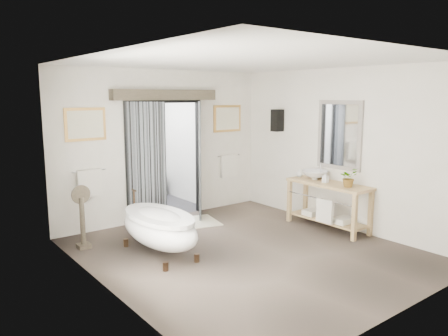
{
  "coord_description": "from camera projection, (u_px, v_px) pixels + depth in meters",
  "views": [
    {
      "loc": [
        -4.27,
        -4.89,
        2.41
      ],
      "look_at": [
        0.0,
        0.6,
        1.25
      ],
      "focal_mm": 35.0,
      "sensor_mm": 36.0,
      "label": 1
    }
  ],
  "objects": [
    {
      "name": "back_wall_dressing",
      "position": [
        169.0,
        140.0,
        8.34
      ],
      "size": [
        3.82,
        0.74,
        2.52
      ],
      "color": "black",
      "rests_on": "ground_plane"
    },
    {
      "name": "rug",
      "position": [
        186.0,
        223.0,
        8.3
      ],
      "size": [
        1.35,
        1.06,
        0.01
      ],
      "primitive_type": "cube",
      "rotation": [
        0.0,
        0.0,
        -0.24
      ],
      "color": "beige",
      "rests_on": "ground_plane"
    },
    {
      "name": "vanity",
      "position": [
        328.0,
        202.0,
        7.92
      ],
      "size": [
        0.57,
        1.6,
        0.85
      ],
      "color": "tan",
      "rests_on": "ground_plane"
    },
    {
      "name": "soap_bottle_b",
      "position": [
        299.0,
        173.0,
        8.44
      ],
      "size": [
        0.14,
        0.14,
        0.15
      ],
      "primitive_type": "imported",
      "rotation": [
        0.0,
        0.0,
        0.22
      ],
      "color": "gray",
      "rests_on": "vanity"
    },
    {
      "name": "pedestal_mirror",
      "position": [
        82.0,
        221.0,
        6.9
      ],
      "size": [
        0.3,
        0.2,
        1.03
      ],
      "color": "brown",
      "rests_on": "ground_plane"
    },
    {
      "name": "basin",
      "position": [
        315.0,
        175.0,
        8.17
      ],
      "size": [
        0.5,
        0.5,
        0.17
      ],
      "primitive_type": "imported",
      "rotation": [
        0.0,
        0.0,
        0.01
      ],
      "color": "white",
      "rests_on": "vanity"
    },
    {
      "name": "plant",
      "position": [
        349.0,
        177.0,
        7.5
      ],
      "size": [
        0.32,
        0.28,
        0.33
      ],
      "primitive_type": "imported",
      "rotation": [
        0.0,
        0.0,
        -0.07
      ],
      "color": "gray",
      "rests_on": "vanity"
    },
    {
      "name": "clawfoot_tub",
      "position": [
        159.0,
        227.0,
        6.65
      ],
      "size": [
        0.8,
        1.78,
        0.87
      ],
      "color": "#382619",
      "rests_on": "ground_plane"
    },
    {
      "name": "soap_bottle_a",
      "position": [
        326.0,
        177.0,
        7.88
      ],
      "size": [
        0.1,
        0.1,
        0.2
      ],
      "primitive_type": "imported",
      "rotation": [
        0.0,
        0.0,
        0.07
      ],
      "color": "gray",
      "rests_on": "vanity"
    },
    {
      "name": "room_shell",
      "position": [
        253.0,
        134.0,
        6.36
      ],
      "size": [
        4.52,
        5.02,
        2.91
      ],
      "color": "silver",
      "rests_on": "ground_plane"
    },
    {
      "name": "ground_plane",
      "position": [
        248.0,
        252.0,
        6.79
      ],
      "size": [
        5.0,
        5.0,
        0.0
      ],
      "primitive_type": "plane",
      "color": "brown"
    },
    {
      "name": "slippers",
      "position": [
        184.0,
        224.0,
        8.13
      ],
      "size": [
        0.35,
        0.26,
        0.05
      ],
      "color": "white",
      "rests_on": "rug"
    },
    {
      "name": "shower_room",
      "position": [
        131.0,
        163.0,
        9.75
      ],
      "size": [
        2.22,
        2.01,
        2.51
      ],
      "color": "#27272B",
      "rests_on": "ground_plane"
    }
  ]
}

